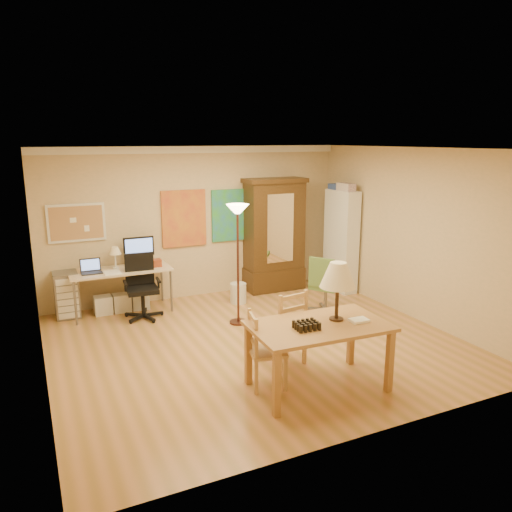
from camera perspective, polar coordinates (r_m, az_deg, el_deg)
name	(u,v)px	position (r m, az deg, el deg)	size (l,w,h in m)	color
floor	(256,343)	(7.18, 0.01, -9.92)	(5.50, 5.50, 0.00)	olive
crown_molding	(196,150)	(8.89, -6.90, 11.99)	(5.50, 0.08, 0.12)	white
corkboard	(77,223)	(8.58, -19.83, 3.59)	(0.90, 0.04, 0.62)	tan
art_panel_left	(184,218)	(8.92, -8.23, 4.27)	(0.80, 0.04, 1.00)	gold
art_panel_right	(231,215)	(9.22, -2.86, 4.68)	(0.75, 0.04, 0.95)	teal
dining_table	(326,310)	(5.75, 7.99, -6.17)	(1.60, 1.00, 1.46)	#9B5E32
ladder_chair_back	(285,329)	(6.42, 3.35, -8.34)	(0.52, 0.51, 0.99)	tan
ladder_chair_left	(265,352)	(5.87, 1.00, -10.92)	(0.48, 0.49, 0.90)	tan
torchiere_lamp	(238,229)	(7.51, -2.11, 3.12)	(0.34, 0.34, 1.87)	#46231C
computer_desk	(123,286)	(8.58, -14.99, -3.29)	(1.62, 0.71, 1.22)	#C3B38F
office_chair_black	(143,301)	(8.26, -12.83, -5.06)	(0.64, 0.64, 1.03)	black
office_chair_green	(325,298)	(8.35, 7.85, -4.75)	(0.61, 0.61, 0.97)	slate
drawer_cart	(67,295)	(8.63, -20.83, -4.15)	(0.37, 0.44, 0.74)	slate
armoire	(274,242)	(9.43, 2.09, 1.61)	(1.15, 0.55, 2.12)	#321E0D
bookshelf	(341,241)	(9.51, 9.69, 1.69)	(0.28, 0.76, 1.90)	white
wastebin	(238,293)	(8.79, -2.04, -4.26)	(0.28, 0.28, 0.36)	silver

